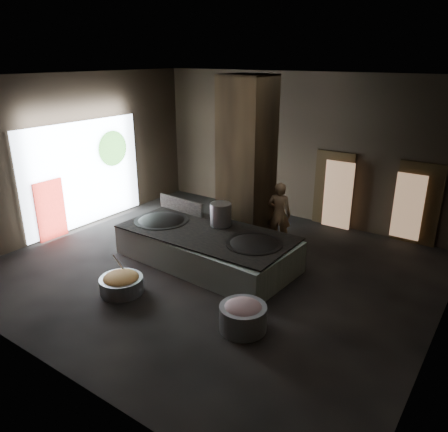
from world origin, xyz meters
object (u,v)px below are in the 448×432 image
Objects in this scene: cook at (279,214)px; veg_basin at (122,285)px; wok_right at (254,247)px; stock_pot at (221,214)px; hearth_platform at (206,248)px; meat_basin at (243,318)px; wok_left at (162,223)px.

cook is 1.85× the size of veg_basin.
stock_pot is at bearing 158.96° from wok_right.
hearth_platform is 1.40m from wok_right.
meat_basin is at bearing 93.88° from cook.
cook is at bearing 59.01° from stock_pot.
meat_basin is (3.77, -1.87, -0.50)m from wok_left.
veg_basin is (-1.98, -2.33, -0.57)m from wok_right.
meat_basin is at bearing -63.81° from wok_right.
wok_left is at bearing 110.26° from veg_basin.
wok_left is 1.07× the size of wok_right.
veg_basin is at bearing -69.74° from wok_left.
hearth_platform is 1.50m from wok_left.
meat_basin reaches higher than veg_basin.
meat_basin is (2.94, 0.36, 0.07)m from veg_basin.
hearth_platform is at bearing -177.88° from wok_right.
cook reaches higher than meat_basin.
stock_pot is 1.75m from cook.
stock_pot reaches higher than meat_basin.
hearth_platform is at bearing 140.42° from meat_basin.
wok_left is 3.18m from cook.
veg_basin is at bearing -130.32° from wok_right.
wok_right is 2.25m from meat_basin.
stock_pot reaches higher than hearth_platform.
hearth_platform reaches higher than meat_basin.
wok_right is at bearing 49.68° from veg_basin.
stock_pot is 3.06m from veg_basin.
wok_left reaches higher than veg_basin.
wok_left is at bearing 153.65° from meat_basin.
veg_basin is (-0.68, -2.83, -0.95)m from stock_pot.
hearth_platform is 3.01m from meat_basin.
meat_basin is (1.38, -3.95, -0.64)m from cook.
veg_basin is at bearing -103.45° from stock_pot.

